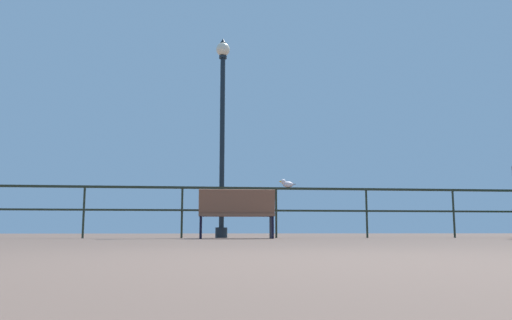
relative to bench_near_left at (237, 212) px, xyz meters
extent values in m
plane|color=brown|center=(-0.08, -7.39, -0.51)|extent=(60.00, 60.00, 0.00)
cube|color=#242C1F|center=(-0.08, 0.91, 0.53)|extent=(21.63, 0.05, 0.05)
cube|color=#242C1F|center=(-0.08, 0.91, 0.06)|extent=(21.63, 0.04, 0.04)
cylinder|color=#242C1F|center=(-3.03, 0.91, 0.01)|extent=(0.04, 0.04, 1.04)
cylinder|color=#242C1F|center=(-1.06, 0.91, 0.01)|extent=(0.04, 0.04, 1.04)
cylinder|color=#242C1F|center=(0.90, 0.91, 0.01)|extent=(0.04, 0.04, 1.04)
cylinder|color=#242C1F|center=(2.87, 0.91, 0.01)|extent=(0.04, 0.04, 1.04)
cylinder|color=#242C1F|center=(4.84, 0.91, 0.01)|extent=(0.04, 0.04, 1.04)
cube|color=brown|center=(0.00, 0.08, -0.06)|extent=(1.45, 0.50, 0.05)
cube|color=brown|center=(0.00, -0.12, 0.18)|extent=(1.44, 0.18, 0.48)
cube|color=black|center=(0.68, 0.06, -0.28)|extent=(0.05, 0.41, 0.45)
cube|color=black|center=(0.69, 0.24, 0.08)|extent=(0.05, 0.32, 0.04)
cube|color=black|center=(-0.68, 0.11, -0.28)|extent=(0.05, 0.41, 0.45)
cube|color=black|center=(-0.67, 0.28, 0.08)|extent=(0.05, 0.32, 0.04)
cylinder|color=black|center=(-0.24, 1.18, -0.40)|extent=(0.26, 0.26, 0.22)
cylinder|color=black|center=(-0.24, 1.18, 1.58)|extent=(0.11, 0.11, 3.73)
cylinder|color=black|center=(-0.24, 1.18, 3.47)|extent=(0.17, 0.17, 0.06)
sphere|color=beige|center=(-0.24, 1.18, 3.65)|extent=(0.31, 0.31, 0.31)
cone|color=black|center=(-0.24, 1.18, 3.86)|extent=(0.13, 0.13, 0.10)
ellipsoid|color=silver|center=(1.16, 0.91, 0.62)|extent=(0.25, 0.17, 0.13)
ellipsoid|color=#919298|center=(1.16, 0.91, 0.64)|extent=(0.22, 0.14, 0.04)
sphere|color=silver|center=(1.05, 0.90, 0.68)|extent=(0.10, 0.10, 0.10)
cone|color=gold|center=(0.98, 0.89, 0.68)|extent=(0.06, 0.05, 0.04)
cube|color=#919298|center=(1.28, 0.93, 0.63)|extent=(0.09, 0.07, 0.02)
camera|label=1|loc=(-0.73, -9.76, -0.37)|focal=35.85mm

